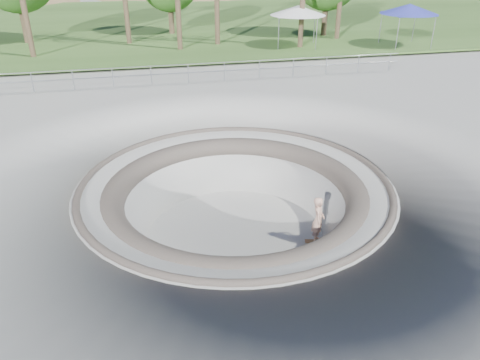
{
  "coord_description": "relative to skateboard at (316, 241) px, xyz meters",
  "views": [
    {
      "loc": [
        -2.85,
        -13.27,
        7.1
      ],
      "look_at": [
        0.26,
        0.43,
        -0.1
      ],
      "focal_mm": 35.0,
      "sensor_mm": 36.0,
      "label": 1
    }
  ],
  "objects": [
    {
      "name": "safety_railing",
      "position": [
        -2.5,
        13.21,
        2.53
      ],
      "size": [
        25.0,
        0.06,
        1.03
      ],
      "color": "gray",
      "rests_on": "ground"
    },
    {
      "name": "grass_strip",
      "position": [
        -2.5,
        35.21,
        2.06
      ],
      "size": [
        180.0,
        36.0,
        0.12
      ],
      "color": "#335421",
      "rests_on": "ground"
    },
    {
      "name": "canopy_white",
      "position": [
        6.33,
        20.91,
        4.57
      ],
      "size": [
        5.29,
        5.29,
        2.8
      ],
      "color": "gray",
      "rests_on": "ground"
    },
    {
      "name": "skate_bowl",
      "position": [
        -2.5,
        1.21,
        0.01
      ],
      "size": [
        14.0,
        14.0,
        4.1
      ],
      "color": "#999994",
      "rests_on": "ground"
    },
    {
      "name": "skater",
      "position": [
        0.0,
        0.0,
        0.84
      ],
      "size": [
        0.6,
        0.71,
        1.65
      ],
      "primitive_type": "imported",
      "rotation": [
        0.0,
        0.0,
        1.17
      ],
      "color": "tan",
      "rests_on": "skateboard"
    },
    {
      "name": "skateboard",
      "position": [
        0.0,
        0.0,
        0.0
      ],
      "size": [
        0.78,
        0.38,
        0.08
      ],
      "color": "brown",
      "rests_on": "ground"
    },
    {
      "name": "canopy_blue",
      "position": [
        14.07,
        19.35,
        4.64
      ],
      "size": [
        5.71,
        5.71,
        2.89
      ],
      "color": "gray",
      "rests_on": "ground"
    },
    {
      "name": "ground",
      "position": [
        -2.5,
        1.21,
        1.84
      ],
      "size": [
        180.0,
        180.0,
        0.0
      ],
      "primitive_type": "plane",
      "color": "#999994",
      "rests_on": "ground"
    },
    {
      "name": "distant_hills",
      "position": [
        1.28,
        58.38,
        -5.18
      ],
      "size": [
        103.2,
        45.0,
        28.6
      ],
      "color": "brown",
      "rests_on": "ground"
    }
  ]
}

